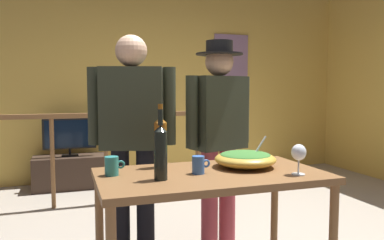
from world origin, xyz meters
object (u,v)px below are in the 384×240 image
at_px(wine_glass, 299,154).
at_px(wine_bottle_amber, 161,141).
at_px(person_standing_left, 132,128).
at_px(framed_picture, 231,57).
at_px(mug_blue, 199,165).
at_px(flat_screen_tv, 70,134).
at_px(tv_console, 71,172).
at_px(wine_bottle_dark, 161,151).
at_px(stair_railing, 100,144).
at_px(serving_table, 211,187).
at_px(salad_bowl, 245,158).
at_px(mug_teal, 112,166).
at_px(person_standing_right, 219,127).

height_order(wine_glass, wine_bottle_amber, wine_bottle_amber).
bearing_deg(wine_glass, person_standing_left, 130.71).
xyz_separation_m(wine_bottle_amber, person_standing_left, (-0.10, 0.46, 0.04)).
height_order(framed_picture, mug_blue, framed_picture).
distance_m(framed_picture, wine_bottle_amber, 3.64).
bearing_deg(wine_bottle_amber, person_standing_left, 101.69).
relative_size(flat_screen_tv, wine_bottle_amber, 1.63).
distance_m(tv_console, wine_bottle_amber, 2.89).
bearing_deg(wine_bottle_dark, wine_glass, -9.65).
height_order(stair_railing, serving_table, stair_railing).
distance_m(salad_bowl, wine_bottle_dark, 0.60).
distance_m(wine_glass, mug_teal, 1.05).
bearing_deg(person_standing_right, person_standing_left, -17.01).
distance_m(flat_screen_tv, salad_bowl, 3.05).
bearing_deg(stair_railing, salad_bowl, -71.80).
relative_size(mug_teal, person_standing_right, 0.07).
distance_m(stair_railing, person_standing_right, 1.69).
bearing_deg(person_standing_right, wine_bottle_dark, 32.84).
relative_size(stair_railing, salad_bowl, 8.94).
bearing_deg(framed_picture, wine_glass, -108.36).
bearing_deg(salad_bowl, mug_blue, -166.49).
height_order(wine_bottle_amber, mug_teal, wine_bottle_amber).
bearing_deg(wine_bottle_amber, person_standing_right, 38.61).
height_order(tv_console, person_standing_left, person_standing_left).
height_order(tv_console, wine_bottle_amber, wine_bottle_amber).
xyz_separation_m(flat_screen_tv, person_standing_right, (1.08, -2.25, 0.27)).
bearing_deg(wine_glass, person_standing_right, 96.71).
relative_size(salad_bowl, person_standing_right, 0.23).
distance_m(wine_bottle_amber, mug_teal, 0.35).
distance_m(wine_glass, mug_blue, 0.57).
bearing_deg(tv_console, wine_glass, -69.66).
distance_m(tv_console, person_standing_right, 2.64).
relative_size(serving_table, wine_glass, 7.48).
bearing_deg(mug_blue, wine_bottle_dark, -162.68).
bearing_deg(mug_blue, salad_bowl, 13.51).
bearing_deg(wine_glass, tv_console, 110.34).
bearing_deg(wine_bottle_amber, salad_bowl, -17.98).
xyz_separation_m(salad_bowl, mug_teal, (-0.81, 0.03, -0.00)).
bearing_deg(mug_blue, framed_picture, 62.89).
bearing_deg(person_standing_left, mug_teal, 86.98).
bearing_deg(wine_glass, mug_teal, 162.31).
bearing_deg(mug_teal, wine_bottle_amber, 22.39).
bearing_deg(framed_picture, flat_screen_tv, -172.17).
relative_size(tv_console, serving_table, 0.69).
height_order(framed_picture, stair_railing, framed_picture).
bearing_deg(mug_blue, person_standing_right, 59.36).
xyz_separation_m(flat_screen_tv, serving_table, (0.74, -2.95, -0.00)).
distance_m(tv_console, flat_screen_tv, 0.48).
bearing_deg(person_standing_right, stair_railing, -79.35).
bearing_deg(mug_blue, mug_teal, 166.55).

